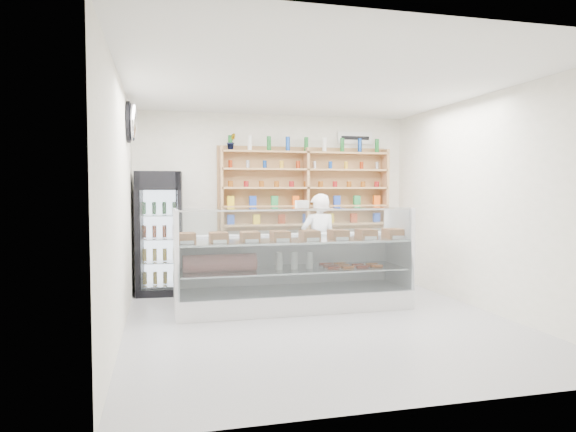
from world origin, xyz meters
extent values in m
plane|color=#A6A5AA|center=(0.00, 0.00, 0.00)|extent=(5.00, 5.00, 0.00)
plane|color=white|center=(0.00, 0.00, 2.80)|extent=(5.00, 5.00, 0.00)
plane|color=white|center=(0.00, 2.50, 1.40)|extent=(4.50, 0.00, 4.50)
plane|color=white|center=(0.00, -2.50, 1.40)|extent=(4.50, 0.00, 4.50)
plane|color=white|center=(-2.25, 0.00, 1.40)|extent=(0.00, 5.00, 5.00)
plane|color=white|center=(2.25, 0.00, 1.40)|extent=(0.00, 5.00, 5.00)
cube|color=white|center=(-0.14, 0.71, 0.13)|extent=(3.07, 0.87, 0.26)
cube|color=white|center=(-0.14, 1.12, 0.58)|extent=(3.07, 0.05, 0.65)
cube|color=silver|center=(-0.14, 0.71, 0.52)|extent=(2.95, 0.77, 0.02)
cube|color=silver|center=(-0.14, 0.71, 0.90)|extent=(3.01, 0.80, 0.02)
cube|color=silver|center=(-0.14, 0.29, 0.79)|extent=(3.01, 0.12, 1.07)
cube|color=silver|center=(-0.14, 0.66, 1.33)|extent=(3.01, 0.61, 0.01)
imported|color=white|center=(0.47, 1.54, 0.76)|extent=(0.57, 0.39, 1.51)
cube|color=black|center=(-1.85, 2.14, 0.92)|extent=(0.70, 0.69, 1.84)
cube|color=#3B053C|center=(-1.83, 1.84, 1.70)|extent=(0.65, 0.07, 0.26)
cube|color=silver|center=(-1.83, 1.82, 0.84)|extent=(0.56, 0.05, 1.45)
cube|color=#B27A54|center=(-0.90, 2.34, 1.59)|extent=(0.04, 0.28, 1.33)
cube|color=#B27A54|center=(0.50, 2.34, 1.59)|extent=(0.04, 0.28, 1.33)
cube|color=#B27A54|center=(1.90, 2.34, 1.59)|extent=(0.04, 0.28, 1.33)
cube|color=#B27A54|center=(0.50, 2.34, 1.00)|extent=(2.80, 0.28, 0.03)
cube|color=#B27A54|center=(0.50, 2.34, 1.30)|extent=(2.80, 0.28, 0.03)
cube|color=#B27A54|center=(0.50, 2.34, 1.60)|extent=(2.80, 0.28, 0.03)
cube|color=#B27A54|center=(0.50, 2.34, 1.90)|extent=(2.80, 0.28, 0.03)
cube|color=#B27A54|center=(0.50, 2.34, 2.18)|extent=(2.80, 0.28, 0.03)
imported|color=#1E6626|center=(-0.73, 2.34, 2.33)|extent=(0.18, 0.16, 0.27)
ellipsoid|color=silver|center=(-2.17, 1.20, 2.45)|extent=(0.15, 0.50, 0.50)
cube|color=white|center=(1.40, 2.47, 2.45)|extent=(0.62, 0.03, 0.20)
camera|label=1|loc=(-1.83, -5.79, 1.58)|focal=32.00mm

